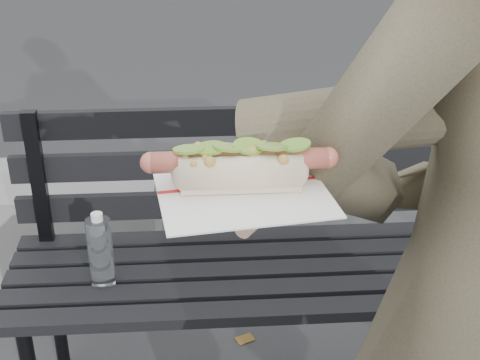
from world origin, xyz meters
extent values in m
cylinder|color=black|center=(-0.56, 1.03, 0.23)|extent=(0.04, 0.04, 0.45)
cylinder|color=black|center=(0.78, 1.03, 0.23)|extent=(0.04, 0.04, 0.45)
cube|color=black|center=(0.11, 0.68, 0.47)|extent=(1.50, 0.07, 0.03)
cube|color=black|center=(0.11, 0.77, 0.47)|extent=(1.50, 0.07, 0.03)
cube|color=black|center=(0.11, 0.86, 0.47)|extent=(1.50, 0.07, 0.03)
cube|color=black|center=(0.11, 0.95, 0.47)|extent=(1.50, 0.07, 0.03)
cube|color=black|center=(0.11, 1.04, 0.47)|extent=(1.50, 0.07, 0.03)
cube|color=black|center=(-0.56, 1.05, 0.67)|extent=(0.04, 0.03, 0.42)
cube|color=black|center=(0.11, 1.07, 0.57)|extent=(1.50, 0.02, 0.08)
cube|color=black|center=(0.11, 1.07, 0.70)|extent=(1.50, 0.02, 0.08)
cube|color=black|center=(0.11, 1.07, 0.83)|extent=(1.50, 0.02, 0.08)
cylinder|color=white|center=(-0.37, 0.82, 0.57)|extent=(0.06, 0.06, 0.19)
cylinder|color=white|center=(-0.37, 0.82, 0.68)|extent=(0.03, 0.03, 0.02)
cube|color=slate|center=(-0.87, 1.63, 0.20)|extent=(1.20, 0.40, 0.40)
cylinder|color=#413D2B|center=(0.19, 0.11, 1.22)|extent=(0.51, 0.23, 0.19)
cylinder|color=#D8A384|center=(-0.02, 0.03, 1.15)|extent=(0.09, 0.08, 0.07)
ellipsoid|color=#D8A384|center=(-0.06, 0.02, 1.15)|extent=(0.10, 0.12, 0.03)
cylinder|color=#D8A384|center=(-0.11, -0.01, 1.15)|extent=(0.05, 0.02, 0.02)
cylinder|color=#D8A384|center=(-0.11, 0.01, 1.15)|extent=(0.05, 0.02, 0.02)
cylinder|color=#D8A384|center=(-0.11, 0.03, 1.15)|extent=(0.05, 0.02, 0.02)
cylinder|color=#D8A384|center=(-0.11, 0.05, 1.15)|extent=(0.05, 0.02, 0.02)
cylinder|color=#D8A384|center=(-0.05, -0.04, 1.15)|extent=(0.04, 0.05, 0.02)
cube|color=white|center=(-0.06, 0.02, 1.16)|extent=(0.21, 0.21, 0.00)
cube|color=#B21E1E|center=(-0.06, 0.02, 1.17)|extent=(0.19, 0.03, 0.00)
cylinder|color=#B95847|center=(-0.06, 0.02, 1.20)|extent=(0.20, 0.02, 0.02)
sphere|color=#B95847|center=(-0.16, 0.02, 1.20)|extent=(0.03, 0.02, 0.02)
sphere|color=#B95847|center=(0.04, 0.02, 1.20)|extent=(0.02, 0.02, 0.02)
sphere|color=#9E6B2D|center=(-0.09, 0.00, 1.21)|extent=(0.01, 0.01, 0.01)
sphere|color=#9E6B2D|center=(-0.12, 0.01, 1.21)|extent=(0.01, 0.01, 0.01)
sphere|color=#9E6B2D|center=(-0.10, 0.00, 1.21)|extent=(0.01, 0.01, 0.01)
sphere|color=#9E6B2D|center=(-0.04, 0.00, 1.20)|extent=(0.01, 0.01, 0.01)
sphere|color=#9E6B2D|center=(-0.11, 0.00, 1.21)|extent=(0.01, 0.01, 0.01)
sphere|color=#9E6B2D|center=(-0.04, 0.04, 1.20)|extent=(0.01, 0.01, 0.01)
sphere|color=#9E6B2D|center=(-0.03, 0.01, 1.20)|extent=(0.01, 0.01, 0.01)
sphere|color=#9E6B2D|center=(-0.06, 0.02, 1.20)|extent=(0.01, 0.01, 0.01)
sphere|color=#9E6B2D|center=(-0.01, 0.02, 1.20)|extent=(0.01, 0.01, 0.01)
sphere|color=#9E6B2D|center=(-0.10, 0.01, 1.20)|extent=(0.01, 0.01, 0.01)
sphere|color=#9E6B2D|center=(-0.02, 0.00, 1.21)|extent=(0.01, 0.01, 0.01)
sphere|color=#9E6B2D|center=(-0.03, 0.03, 1.21)|extent=(0.01, 0.01, 0.01)
sphere|color=#9E6B2D|center=(-0.12, 0.02, 1.20)|extent=(0.01, 0.01, 0.01)
sphere|color=#9E6B2D|center=(-0.11, 0.04, 1.21)|extent=(0.01, 0.01, 0.01)
sphere|color=#9E6B2D|center=(-0.10, 0.04, 1.21)|extent=(0.01, 0.01, 0.01)
sphere|color=#9E6B2D|center=(-0.08, 0.03, 1.20)|extent=(0.01, 0.01, 0.01)
sphere|color=#9E6B2D|center=(-0.03, 0.04, 1.21)|extent=(0.01, 0.01, 0.01)
sphere|color=#9E6B2D|center=(-0.04, 0.02, 1.21)|extent=(0.01, 0.01, 0.01)
sphere|color=#9E6B2D|center=(0.00, 0.01, 1.20)|extent=(0.01, 0.01, 0.01)
sphere|color=#9E6B2D|center=(-0.04, 0.04, 1.20)|extent=(0.01, 0.01, 0.01)
sphere|color=#9E6B2D|center=(-0.01, 0.01, 1.20)|extent=(0.01, 0.01, 0.01)
sphere|color=#9E6B2D|center=(-0.09, 0.04, 1.21)|extent=(0.01, 0.01, 0.01)
sphere|color=#9E6B2D|center=(-0.05, 0.01, 1.21)|extent=(0.01, 0.01, 0.01)
sphere|color=#9E6B2D|center=(-0.11, 0.04, 1.20)|extent=(0.01, 0.01, 0.01)
sphere|color=#9E6B2D|center=(-0.11, 0.03, 1.20)|extent=(0.01, 0.01, 0.01)
sphere|color=#9E6B2D|center=(-0.01, 0.00, 1.21)|extent=(0.01, 0.01, 0.01)
sphere|color=#9E6B2D|center=(-0.08, 0.03, 1.21)|extent=(0.01, 0.01, 0.01)
sphere|color=#9E6B2D|center=(-0.05, 0.04, 1.21)|extent=(0.01, 0.01, 0.01)
cylinder|color=olive|center=(-0.12, 0.02, 1.21)|extent=(0.04, 0.04, 0.01)
cylinder|color=olive|center=(-0.09, 0.02, 1.21)|extent=(0.04, 0.04, 0.01)
cylinder|color=olive|center=(-0.07, 0.02, 1.21)|extent=(0.04, 0.04, 0.01)
cylinder|color=olive|center=(-0.05, 0.02, 1.21)|extent=(0.04, 0.04, 0.01)
cylinder|color=olive|center=(-0.02, 0.02, 1.21)|extent=(0.04, 0.04, 0.01)
cylinder|color=olive|center=(0.00, 0.02, 1.21)|extent=(0.04, 0.04, 0.01)
cube|color=brown|center=(-0.96, 2.17, 0.00)|extent=(0.05, 0.05, 0.00)
cube|color=brown|center=(0.60, 2.21, 0.00)|extent=(0.09, 0.10, 0.00)
cube|color=brown|center=(0.03, 1.14, 0.00)|extent=(0.07, 0.06, 0.00)
camera|label=1|loc=(-0.11, -0.66, 1.51)|focal=50.00mm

